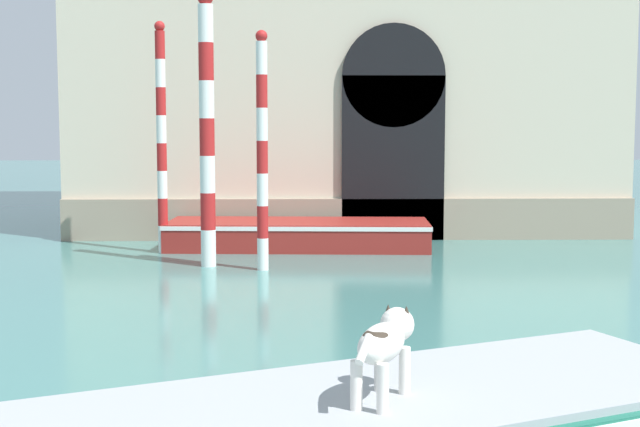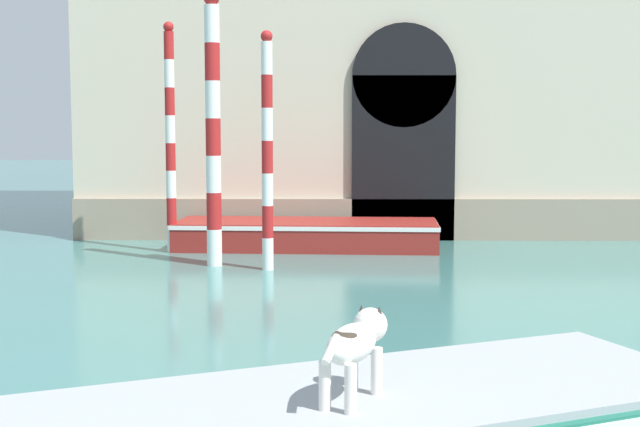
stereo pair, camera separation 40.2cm
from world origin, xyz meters
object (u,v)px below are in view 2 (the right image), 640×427
object	(u,v)px
mooring_pole_0	(267,151)
mooring_pole_2	(170,137)
dog_on_deck	(355,343)
mooring_pole_1	(213,128)
boat_moored_near_palazzo	(307,234)

from	to	relation	value
mooring_pole_0	mooring_pole_2	world-z (taller)	mooring_pole_2
dog_on_deck	mooring_pole_0	world-z (taller)	mooring_pole_0
dog_on_deck	mooring_pole_1	xyz separation A→B (m)	(-2.14, 9.10, 1.43)
mooring_pole_0	mooring_pole_1	xyz separation A→B (m)	(-0.95, 0.43, 0.36)
boat_moored_near_palazzo	mooring_pole_0	distance (m)	3.16
mooring_pole_1	boat_moored_near_palazzo	bearing A→B (deg)	54.64
mooring_pole_0	dog_on_deck	bearing A→B (deg)	-82.18
dog_on_deck	mooring_pole_2	world-z (taller)	mooring_pole_2
mooring_pole_0	mooring_pole_2	xyz separation A→B (m)	(-1.96, 2.04, 0.18)
mooring_pole_1	mooring_pole_2	distance (m)	1.91
dog_on_deck	mooring_pole_0	bearing A→B (deg)	32.29
dog_on_deck	mooring_pole_1	distance (m)	9.45
mooring_pole_0	mooring_pole_1	world-z (taller)	mooring_pole_1
boat_moored_near_palazzo	mooring_pole_0	xyz separation A→B (m)	(-0.59, -2.59, 1.71)
mooring_pole_1	mooring_pole_2	size ratio (longest dim) A/B	1.08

